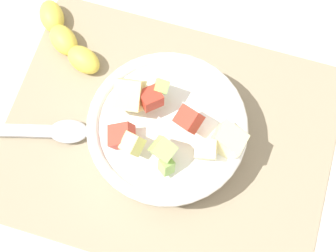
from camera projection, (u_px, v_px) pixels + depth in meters
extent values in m
plane|color=silver|center=(167.00, 139.00, 0.71)|extent=(2.40, 2.40, 0.00)
cube|color=gray|center=(167.00, 138.00, 0.71)|extent=(0.47, 0.37, 0.01)
cylinder|color=white|center=(168.00, 130.00, 0.68)|extent=(0.20, 0.20, 0.05)
torus|color=white|center=(168.00, 123.00, 0.66)|extent=(0.22, 0.22, 0.02)
cube|color=beige|center=(227.00, 141.00, 0.64)|extent=(0.05, 0.05, 0.05)
cube|color=#93C160|center=(166.00, 166.00, 0.62)|extent=(0.02, 0.03, 0.03)
cube|color=#A3CC6B|center=(163.00, 149.00, 0.61)|extent=(0.04, 0.04, 0.04)
cube|color=beige|center=(206.00, 150.00, 0.63)|extent=(0.03, 0.03, 0.03)
cube|color=#E5D684|center=(130.00, 95.00, 0.64)|extent=(0.04, 0.05, 0.05)
cube|color=#E5D684|center=(132.00, 144.00, 0.62)|extent=(0.03, 0.03, 0.03)
cube|color=#BC3828|center=(151.00, 98.00, 0.63)|extent=(0.04, 0.04, 0.03)
cube|color=#93C160|center=(161.00, 86.00, 0.64)|extent=(0.02, 0.02, 0.03)
cube|color=#BC3828|center=(122.00, 136.00, 0.63)|extent=(0.04, 0.04, 0.03)
cube|color=#BC3828|center=(189.00, 119.00, 0.63)|extent=(0.04, 0.04, 0.04)
ellipsoid|color=#B7B7BC|center=(69.00, 131.00, 0.70)|extent=(0.06, 0.05, 0.01)
ellipsoid|color=yellow|center=(52.00, 16.00, 0.76)|extent=(0.06, 0.07, 0.04)
ellipsoid|color=yellow|center=(64.00, 40.00, 0.75)|extent=(0.07, 0.06, 0.04)
ellipsoid|color=yellow|center=(84.00, 60.00, 0.74)|extent=(0.06, 0.05, 0.04)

